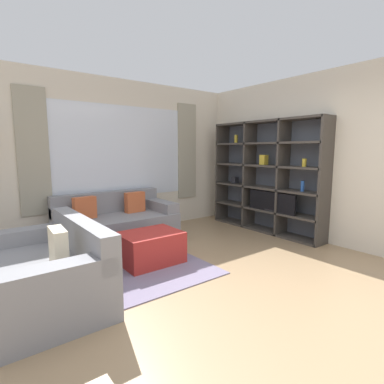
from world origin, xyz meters
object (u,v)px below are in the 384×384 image
Objects in this scene: shelving_unit at (267,177)px; ottoman at (150,248)px; couch_main at (116,224)px; couch_side at (48,272)px.

ottoman is at bearing -176.89° from shelving_unit.
shelving_unit reaches higher than ottoman.
couch_main is 1.95m from couch_side.
couch_main is 1.14× the size of couch_side.
shelving_unit is 2.77m from couch_main.
shelving_unit is at bearing 95.94° from couch_side.
couch_side is at bearing -168.64° from ottoman.
ottoman is (-0.03, -1.17, -0.09)m from couch_main.
couch_main is at bearing 137.18° from couch_side.
couch_main is 1.17m from ottoman.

